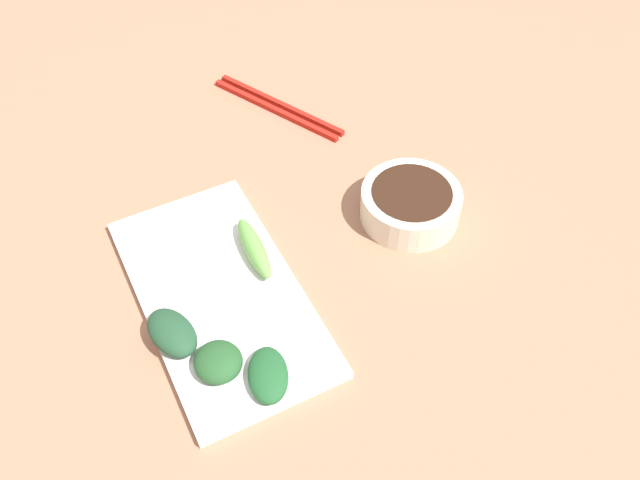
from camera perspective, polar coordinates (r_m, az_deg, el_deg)
name	(u,v)px	position (r m, az deg, el deg)	size (l,w,h in m)	color
tabletop	(302,271)	(0.86, -1.48, -2.56)	(2.10, 2.10, 0.02)	#9F6F54
sauce_bowl	(411,203)	(0.90, 7.48, 3.05)	(0.13, 0.13, 0.04)	silver
serving_plate	(221,297)	(0.82, -8.15, -4.67)	(0.18, 0.33, 0.01)	white
broccoli_leafy_0	(268,375)	(0.74, -4.31, -11.05)	(0.04, 0.07, 0.02)	#1F542B
broccoli_leafy_1	(218,362)	(0.75, -8.39, -9.92)	(0.05, 0.05, 0.02)	#235127
broccoli_leafy_2	(172,333)	(0.78, -12.10, -7.48)	(0.04, 0.07, 0.03)	#21482E
broccoli_stalk_3	(254,248)	(0.84, -5.46, -0.66)	(0.02, 0.10, 0.03)	#68B04B
chopsticks	(278,107)	(1.07, -3.51, 10.87)	(0.13, 0.22, 0.01)	#B21E14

